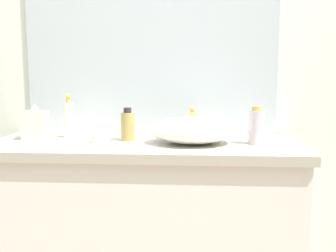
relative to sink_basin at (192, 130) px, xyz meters
name	(u,v)px	position (x,y,z in m)	size (l,w,h in m)	color
bathroom_wall_rear	(172,58)	(-0.11, 0.34, 0.34)	(6.00, 0.06, 2.60)	silver
vanity_counter	(145,231)	(-0.23, 0.02, -0.51)	(1.47, 0.57, 0.90)	white
wall_mirror_panel	(150,14)	(-0.23, 0.30, 0.57)	(1.34, 0.01, 1.27)	#B2BCC6
sink_basin	(192,130)	(0.00, 0.00, 0.00)	(0.39, 0.33, 0.12)	white
faucet	(192,120)	(0.00, 0.18, 0.03)	(0.03, 0.14, 0.15)	gold
soap_dispenser	(69,118)	(-0.62, 0.11, 0.04)	(0.05, 0.05, 0.22)	white
lotion_bottle	(128,126)	(-0.31, 0.05, 0.01)	(0.07, 0.07, 0.16)	tan
perfume_bottle	(256,126)	(0.30, 0.00, 0.02)	(0.07, 0.07, 0.18)	silver
tissue_box	(35,124)	(-0.78, 0.07, 0.01)	(0.13, 0.13, 0.18)	beige
candle_jar	(97,139)	(-0.45, -0.02, -0.04)	(0.05, 0.05, 0.04)	silver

